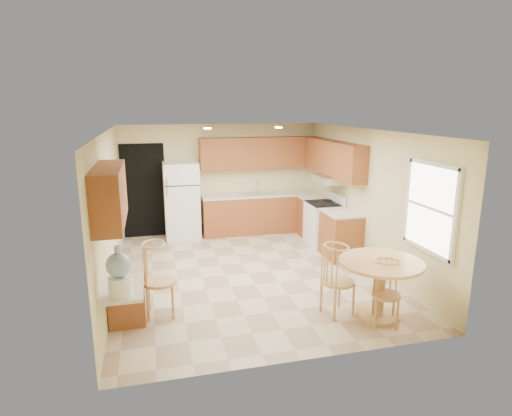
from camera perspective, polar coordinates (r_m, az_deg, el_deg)
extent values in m
plane|color=#C9B392|center=(7.69, -1.05, -8.69)|extent=(5.50, 5.50, 0.00)
cube|color=white|center=(7.13, -1.14, 10.25)|extent=(4.50, 5.50, 0.02)
cube|color=beige|center=(9.95, -4.66, 3.91)|extent=(4.50, 0.02, 2.50)
cube|color=beige|center=(4.78, 6.41, -6.88)|extent=(4.50, 0.02, 2.50)
cube|color=beige|center=(7.16, -18.92, -0.60)|extent=(0.02, 5.50, 2.50)
cube|color=beige|center=(8.10, 14.61, 1.29)|extent=(0.02, 5.50, 2.50)
cube|color=black|center=(9.85, -14.72, 2.22)|extent=(0.90, 0.02, 2.10)
cube|color=#985126|center=(10.02, 0.65, -0.75)|extent=(2.75, 0.60, 0.87)
cube|color=beige|center=(9.91, 0.66, 1.80)|extent=(2.75, 0.63, 0.04)
cube|color=#985126|center=(9.80, 7.64, -1.20)|extent=(0.60, 0.59, 0.87)
cube|color=beige|center=(9.69, 7.72, 1.40)|extent=(0.63, 0.59, 0.04)
cube|color=#985126|center=(8.51, 11.23, -3.61)|extent=(0.60, 0.80, 0.87)
cube|color=beige|center=(8.39, 11.37, -0.64)|extent=(0.63, 0.80, 0.04)
cube|color=#985126|center=(9.89, 0.47, 7.40)|extent=(2.75, 0.33, 0.70)
cube|color=#985126|center=(9.00, 10.24, 6.58)|extent=(0.33, 2.42, 0.70)
cube|color=#985126|center=(5.46, -18.95, 1.62)|extent=(0.33, 1.40, 0.70)
cube|color=silver|center=(9.90, 0.52, 1.91)|extent=(0.78, 0.44, 0.01)
cube|color=silver|center=(9.00, 9.71, 3.83)|extent=(0.50, 0.76, 0.14)
cube|color=#985126|center=(6.18, -16.87, -11.44)|extent=(0.48, 0.42, 0.72)
cube|color=beige|center=(5.68, -17.31, -9.46)|extent=(0.50, 1.20, 0.04)
cube|color=white|center=(6.52, 22.31, 0.02)|extent=(0.05, 1.00, 1.20)
cube|color=white|center=(6.41, 22.73, 5.42)|extent=(0.05, 1.10, 0.06)
cube|color=white|center=(6.67, 21.76, -5.16)|extent=(0.05, 1.10, 0.06)
cube|color=white|center=(6.11, 25.13, -1.11)|extent=(0.05, 0.06, 1.28)
cube|color=white|center=(6.93, 19.69, 1.01)|extent=(0.05, 0.06, 1.28)
cylinder|color=white|center=(8.22, -6.51, 10.51)|extent=(0.14, 0.14, 0.02)
cylinder|color=white|center=(8.52, 3.03, 10.68)|extent=(0.14, 0.14, 0.02)
cube|color=white|center=(9.58, -9.88, 0.95)|extent=(0.75, 0.70, 1.70)
cube|color=black|center=(9.15, -9.81, 2.93)|extent=(0.74, 0.01, 0.02)
cube|color=silver|center=(9.15, -11.75, 2.19)|extent=(0.03, 0.03, 0.18)
cube|color=silver|center=(9.11, -11.81, 3.43)|extent=(0.03, 0.03, 0.14)
cube|color=white|center=(9.18, 9.01, -2.16)|extent=(0.65, 0.76, 0.90)
cube|color=black|center=(9.07, 9.12, 0.61)|extent=(0.64, 0.75, 0.02)
cube|color=white|center=(9.16, 10.75, 1.28)|extent=(0.06, 0.76, 0.18)
cylinder|color=tan|center=(6.43, 15.86, -13.57)|extent=(0.61, 0.61, 0.07)
cylinder|color=tan|center=(6.27, 16.09, -10.49)|extent=(0.15, 0.15, 0.76)
cylinder|color=tan|center=(6.12, 16.34, -6.96)|extent=(1.14, 1.14, 0.04)
cylinder|color=tan|center=(6.22, 10.85, -9.65)|extent=(0.45, 0.45, 0.04)
cylinder|color=tan|center=(6.39, 8.81, -11.28)|extent=(0.04, 0.04, 0.48)
cylinder|color=tan|center=(6.52, 11.47, -10.90)|extent=(0.04, 0.04, 0.48)
cylinder|color=tan|center=(6.13, 9.99, -12.48)|extent=(0.04, 0.04, 0.48)
cylinder|color=tan|center=(6.26, 12.75, -12.05)|extent=(0.04, 0.04, 0.48)
cylinder|color=tan|center=(6.13, 16.94, -11.05)|extent=(0.39, 0.39, 0.04)
cylinder|color=tan|center=(6.26, 15.02, -12.50)|extent=(0.03, 0.03, 0.42)
cylinder|color=tan|center=(6.39, 17.26, -12.09)|extent=(0.03, 0.03, 0.42)
cylinder|color=tan|center=(6.05, 16.32, -13.57)|extent=(0.03, 0.03, 0.42)
cylinder|color=tan|center=(6.18, 18.62, -13.11)|extent=(0.03, 0.03, 0.42)
cylinder|color=tan|center=(6.22, -12.72, -9.59)|extent=(0.47, 0.47, 0.04)
cylinder|color=tan|center=(6.48, -14.15, -11.14)|extent=(0.04, 0.04, 0.50)
cylinder|color=tan|center=(6.48, -11.15, -10.96)|extent=(0.04, 0.04, 0.50)
cylinder|color=tan|center=(6.17, -14.14, -12.41)|extent=(0.04, 0.04, 0.50)
cylinder|color=tan|center=(6.17, -10.97, -12.23)|extent=(0.04, 0.04, 0.50)
cylinder|color=white|center=(5.24, -17.63, -9.88)|extent=(0.27, 0.27, 0.23)
sphere|color=#82A2C9|center=(5.15, -17.84, -7.25)|extent=(0.29, 0.29, 0.29)
cylinder|color=#82A2C9|center=(5.09, -17.99, -5.30)|extent=(0.07, 0.07, 0.08)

